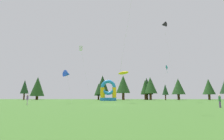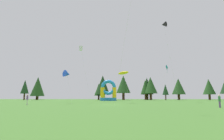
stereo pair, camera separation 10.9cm
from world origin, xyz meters
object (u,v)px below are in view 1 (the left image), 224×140
Objects in this scene: person_midfield at (220,100)px; inflatable_blue_arch at (108,93)px; kite_teal_diamond at (167,67)px; kite_yellow_parafoil at (123,73)px; kite_blue_delta at (67,74)px; kite_white_box at (81,48)px; kite_black_delta at (164,25)px; person_left_edge at (27,99)px.

person_midfield is 41.10m from inflatable_blue_arch.
kite_teal_diamond is 1.65× the size of inflatable_blue_arch.
kite_blue_delta is (-12.19, -1.96, -0.44)m from kite_yellow_parafoil.
person_midfield is at bearing -53.22° from kite_yellow_parafoil.
inflatable_blue_arch is (6.70, 15.58, -11.43)m from kite_white_box.
kite_teal_diamond is 1.60× the size of kite_blue_delta.
inflatable_blue_arch is (-19.10, 3.34, -8.10)m from kite_teal_diamond.
kite_teal_diamond is at bearing 25.37° from kite_white_box.
kite_black_delta reaches higher than kite_yellow_parafoil.
kite_yellow_parafoil is 0.49× the size of kite_white_box.
kite_yellow_parafoil is 4.18× the size of person_midfield.
kite_black_delta is 32.66m from kite_blue_delta.
kite_blue_delta reaches higher than person_left_edge.
kite_yellow_parafoil is 22.28m from inflatable_blue_arch.
person_left_edge is at bearing -140.22° from kite_teal_diamond.
kite_white_box is (-23.51, -5.69, -8.58)m from kite_black_delta.
kite_blue_delta is 0.48× the size of kite_white_box.
person_left_edge is 32.92m from inflatable_blue_arch.
person_midfield is (12.11, -16.20, -5.66)m from kite_yellow_parafoil.
kite_black_delta is 27.95m from inflatable_blue_arch.
kite_teal_diamond is 28.74m from kite_white_box.
inflatable_blue_arch is (-4.20, 21.49, -4.12)m from kite_yellow_parafoil.
kite_white_box is (-25.80, -12.23, 3.33)m from kite_teal_diamond.
kite_yellow_parafoil is (-12.61, -11.61, -15.90)m from kite_black_delta.
kite_black_delta reaches higher than kite_blue_delta.
person_midfield is (23.01, -22.11, -12.98)m from kite_white_box.
kite_black_delta is 25.67m from kite_white_box.
inflatable_blue_arch is (-16.31, 37.69, 1.54)m from person_midfield.
person_left_edge reaches higher than person_midfield.
kite_black_delta is 3.23× the size of kite_yellow_parafoil.
person_midfield is at bearing -94.64° from kite_teal_diamond.
kite_blue_delta reaches higher than inflatable_blue_arch.
kite_black_delta is at bearing 13.62° from kite_white_box.
inflatable_blue_arch reaches higher than person_midfield.
kite_teal_diamond is at bearing -98.81° from person_left_edge.
kite_white_box is at bearing 151.52° from kite_yellow_parafoil.
person_left_edge is at bearing -145.87° from kite_black_delta.
kite_teal_diamond is at bearing -115.84° from person_midfield.
kite_teal_diamond is 6.31× the size of person_left_edge.
person_midfield is at bearing -152.94° from person_left_edge.
kite_teal_diamond is 6.56× the size of person_midfield.
kite_yellow_parafoil is 20.16m from person_left_edge.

